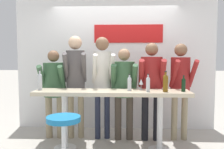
% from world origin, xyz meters
% --- Properties ---
extents(back_wall, '(4.05, 0.12, 2.86)m').
position_xyz_m(back_wall, '(0.00, 1.24, 1.43)').
color(back_wall, white).
rests_on(back_wall, ground_plane).
extents(tasting_table, '(2.45, 0.49, 0.96)m').
position_xyz_m(tasting_table, '(-0.00, 0.00, 0.80)').
color(tasting_table, beige).
rests_on(tasting_table, ground_plane).
extents(bar_stool, '(0.48, 0.48, 0.71)m').
position_xyz_m(bar_stool, '(-0.61, -0.68, 0.48)').
color(bar_stool, silver).
rests_on(bar_stool, ground_plane).
extents(person_far_left, '(0.46, 0.54, 1.60)m').
position_xyz_m(person_far_left, '(-1.08, 0.53, 0.99)').
color(person_far_left, gray).
rests_on(person_far_left, ground_plane).
extents(person_left, '(0.45, 0.59, 1.86)m').
position_xyz_m(person_left, '(-0.69, 0.54, 1.17)').
color(person_left, gray).
rests_on(person_left, ground_plane).
extents(person_center_left, '(0.44, 0.58, 1.84)m').
position_xyz_m(person_center_left, '(-0.20, 0.52, 1.17)').
color(person_center_left, '#23283D').
rests_on(person_center_left, ground_plane).
extents(person_center, '(0.46, 0.54, 1.63)m').
position_xyz_m(person_center, '(0.19, 0.49, 1.00)').
color(person_center, '#473D33').
rests_on(person_center, ground_plane).
extents(person_center_right, '(0.46, 0.56, 1.73)m').
position_xyz_m(person_center_right, '(0.67, 0.47, 1.07)').
color(person_center_right, black).
rests_on(person_center_right, ground_plane).
extents(person_right, '(0.45, 0.57, 1.72)m').
position_xyz_m(person_right, '(1.18, 0.53, 1.07)').
color(person_right, gray).
rests_on(person_right, ground_plane).
extents(wine_bottle_0, '(0.07, 0.07, 0.33)m').
position_xyz_m(wine_bottle_0, '(-1.16, 0.02, 1.11)').
color(wine_bottle_0, '#B7BCC1').
rests_on(wine_bottle_0, tasting_table).
extents(wine_bottle_1, '(0.08, 0.08, 0.32)m').
position_xyz_m(wine_bottle_1, '(0.83, -0.08, 1.10)').
color(wine_bottle_1, brown).
rests_on(wine_bottle_1, tasting_table).
extents(wine_bottle_2, '(0.06, 0.06, 0.25)m').
position_xyz_m(wine_bottle_2, '(1.11, -0.03, 1.07)').
color(wine_bottle_2, black).
rests_on(wine_bottle_2, tasting_table).
extents(wine_bottle_3, '(0.06, 0.06, 0.28)m').
position_xyz_m(wine_bottle_3, '(0.56, -0.09, 1.08)').
color(wine_bottle_3, '#B7BCC1').
rests_on(wine_bottle_3, tasting_table).
extents(wine_bottle_4, '(0.06, 0.06, 0.26)m').
position_xyz_m(wine_bottle_4, '(0.28, 0.02, 1.08)').
color(wine_bottle_4, '#B7BCC1').
rests_on(wine_bottle_4, tasting_table).
extents(wine_glass_0, '(0.07, 0.07, 0.18)m').
position_xyz_m(wine_glass_0, '(0.47, 0.12, 1.08)').
color(wine_glass_0, silver).
rests_on(wine_glass_0, tasting_table).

